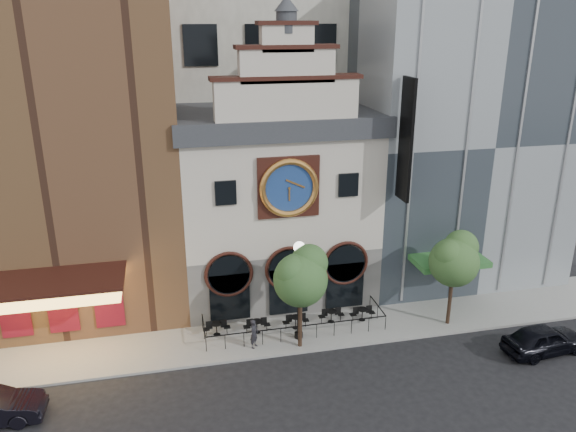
{
  "coord_description": "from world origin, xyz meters",
  "views": [
    {
      "loc": [
        -6.78,
        -26.04,
        17.71
      ],
      "look_at": [
        0.44,
        6.0,
        6.04
      ],
      "focal_mm": 35.0,
      "sensor_mm": 36.0,
      "label": 1
    }
  ],
  "objects_px": {
    "bistro_0": "(217,328)",
    "car_right": "(544,339)",
    "pedestrian": "(254,334)",
    "tree_left": "(301,275)",
    "tree_right": "(455,258)",
    "bistro_1": "(257,325)",
    "bistro_4": "(362,313)",
    "bistro_2": "(296,321)",
    "bistro_3": "(331,315)",
    "lamppost": "(299,280)"
  },
  "relations": [
    {
      "from": "bistro_1",
      "to": "tree_left",
      "type": "height_order",
      "value": "tree_left"
    },
    {
      "from": "bistro_2",
      "to": "tree_right",
      "type": "bearing_deg",
      "value": -8.8
    },
    {
      "from": "bistro_0",
      "to": "tree_left",
      "type": "distance_m",
      "value": 6.36
    },
    {
      "from": "bistro_4",
      "to": "tree_left",
      "type": "bearing_deg",
      "value": -156.46
    },
    {
      "from": "bistro_1",
      "to": "car_right",
      "type": "relative_size",
      "value": 0.33
    },
    {
      "from": "bistro_4",
      "to": "tree_right",
      "type": "xyz_separation_m",
      "value": [
        5.01,
        -1.44,
        3.82
      ]
    },
    {
      "from": "bistro_0",
      "to": "bistro_3",
      "type": "xyz_separation_m",
      "value": [
        6.96,
        -0.06,
        0.0
      ]
    },
    {
      "from": "bistro_2",
      "to": "bistro_3",
      "type": "height_order",
      "value": "same"
    },
    {
      "from": "bistro_3",
      "to": "bistro_0",
      "type": "bearing_deg",
      "value": 179.53
    },
    {
      "from": "car_right",
      "to": "bistro_4",
      "type": "bearing_deg",
      "value": 53.02
    },
    {
      "from": "bistro_0",
      "to": "bistro_3",
      "type": "relative_size",
      "value": 1.0
    },
    {
      "from": "bistro_0",
      "to": "tree_right",
      "type": "height_order",
      "value": "tree_right"
    },
    {
      "from": "bistro_4",
      "to": "car_right",
      "type": "xyz_separation_m",
      "value": [
        8.75,
        -5.31,
        0.21
      ]
    },
    {
      "from": "car_right",
      "to": "tree_left",
      "type": "xyz_separation_m",
      "value": [
        -13.11,
        3.42,
        3.7
      ]
    },
    {
      "from": "bistro_0",
      "to": "lamppost",
      "type": "xyz_separation_m",
      "value": [
        4.61,
        -1.33,
        3.25
      ]
    },
    {
      "from": "bistro_0",
      "to": "pedestrian",
      "type": "relative_size",
      "value": 0.92
    },
    {
      "from": "tree_left",
      "to": "pedestrian",
      "type": "bearing_deg",
      "value": 171.11
    },
    {
      "from": "tree_left",
      "to": "tree_right",
      "type": "relative_size",
      "value": 1.02
    },
    {
      "from": "bistro_0",
      "to": "tree_left",
      "type": "height_order",
      "value": "tree_left"
    },
    {
      "from": "bistro_2",
      "to": "bistro_3",
      "type": "bearing_deg",
      "value": 5.37
    },
    {
      "from": "car_right",
      "to": "tree_right",
      "type": "xyz_separation_m",
      "value": [
        -3.75,
        3.87,
        3.61
      ]
    },
    {
      "from": "lamppost",
      "to": "bistro_0",
      "type": "bearing_deg",
      "value": 148.25
    },
    {
      "from": "bistro_0",
      "to": "bistro_1",
      "type": "distance_m",
      "value": 2.35
    },
    {
      "from": "bistro_2",
      "to": "lamppost",
      "type": "distance_m",
      "value": 3.42
    },
    {
      "from": "bistro_3",
      "to": "lamppost",
      "type": "bearing_deg",
      "value": -151.52
    },
    {
      "from": "bistro_0",
      "to": "bistro_1",
      "type": "relative_size",
      "value": 1.0
    },
    {
      "from": "bistro_0",
      "to": "tree_left",
      "type": "bearing_deg",
      "value": -25.42
    },
    {
      "from": "bistro_0",
      "to": "tree_left",
      "type": "relative_size",
      "value": 0.26
    },
    {
      "from": "bistro_4",
      "to": "tree_left",
      "type": "distance_m",
      "value": 6.15
    },
    {
      "from": "bistro_4",
      "to": "tree_left",
      "type": "xyz_separation_m",
      "value": [
        -4.36,
        -1.9,
        3.91
      ]
    },
    {
      "from": "bistro_1",
      "to": "pedestrian",
      "type": "relative_size",
      "value": 0.92
    },
    {
      "from": "lamppost",
      "to": "tree_right",
      "type": "height_order",
      "value": "lamppost"
    },
    {
      "from": "bistro_1",
      "to": "bistro_4",
      "type": "height_order",
      "value": "same"
    },
    {
      "from": "bistro_0",
      "to": "bistro_3",
      "type": "height_order",
      "value": "same"
    },
    {
      "from": "car_right",
      "to": "bistro_0",
      "type": "bearing_deg",
      "value": 66.76
    },
    {
      "from": "tree_left",
      "to": "tree_right",
      "type": "bearing_deg",
      "value": 2.79
    },
    {
      "from": "tree_left",
      "to": "tree_right",
      "type": "xyz_separation_m",
      "value": [
        9.36,
        0.46,
        -0.09
      ]
    },
    {
      "from": "bistro_0",
      "to": "car_right",
      "type": "relative_size",
      "value": 0.33
    },
    {
      "from": "bistro_0",
      "to": "tree_right",
      "type": "relative_size",
      "value": 0.27
    },
    {
      "from": "bistro_2",
      "to": "lamppost",
      "type": "height_order",
      "value": "lamppost"
    },
    {
      "from": "bistro_2",
      "to": "bistro_4",
      "type": "height_order",
      "value": "same"
    },
    {
      "from": "bistro_0",
      "to": "lamppost",
      "type": "bearing_deg",
      "value": -16.14
    },
    {
      "from": "bistro_3",
      "to": "car_right",
      "type": "xyz_separation_m",
      "value": [
        10.67,
        -5.51,
        0.21
      ]
    },
    {
      "from": "bistro_2",
      "to": "tree_left",
      "type": "relative_size",
      "value": 0.26
    },
    {
      "from": "pedestrian",
      "to": "lamppost",
      "type": "distance_m",
      "value": 3.93
    },
    {
      "from": "bistro_0",
      "to": "pedestrian",
      "type": "bearing_deg",
      "value": -42.04
    },
    {
      "from": "bistro_3",
      "to": "car_right",
      "type": "height_order",
      "value": "car_right"
    },
    {
      "from": "car_right",
      "to": "bistro_1",
      "type": "bearing_deg",
      "value": 65.12
    },
    {
      "from": "bistro_4",
      "to": "lamppost",
      "type": "distance_m",
      "value": 5.48
    },
    {
      "from": "bistro_4",
      "to": "bistro_0",
      "type": "bearing_deg",
      "value": 178.37
    }
  ]
}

